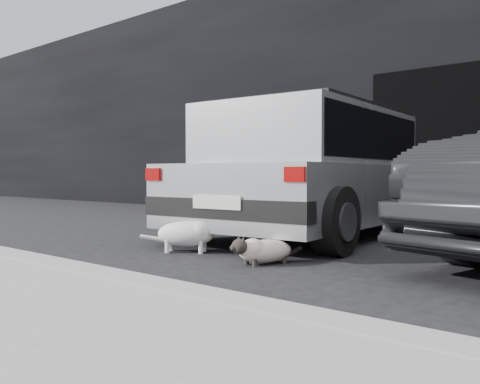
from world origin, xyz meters
The scene contains 5 objects.
ground centered at (0.00, 0.00, 0.00)m, with size 80.00×80.00×0.00m, color black.
curb centered at (1.00, -2.60, 0.06)m, with size 18.00×0.25×0.12m, color gray.
silver_hatchback centered at (-0.46, 1.09, 0.90)m, with size 2.46×4.60×1.65m.
cat_siamese centered at (0.33, -1.15, 0.12)m, with size 0.43×0.76×0.27m.
cat_white centered at (-0.66, -1.06, 0.20)m, with size 0.77×0.58×0.41m.
Camera 1 is at (3.03, -4.71, 0.80)m, focal length 38.00 mm.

